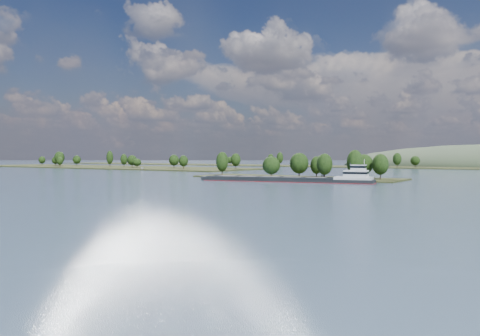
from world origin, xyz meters
The scene contains 6 objects.
ground centered at (0.00, 120.00, 0.00)m, with size 1800.00×1800.00×0.00m, color #395162.
tree_island centered at (7.27, 178.94, 4.00)m, with size 100.00×32.27×13.80m.
left_bank centered at (-228.41, 260.11, 0.95)m, with size 300.00×80.00×15.66m.
back_shoreline centered at (8.87, 399.76, 0.63)m, with size 900.00×60.00×14.78m.
cargo_barge centered at (14.51, 152.95, 1.24)m, with size 73.03×22.71×9.84m.
motorboat centered at (-148.33, 226.11, 1.10)m, with size 2.14×5.68×2.19m, color silver.
Camera 1 is at (101.35, -18.18, 10.87)m, focal length 35.00 mm.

